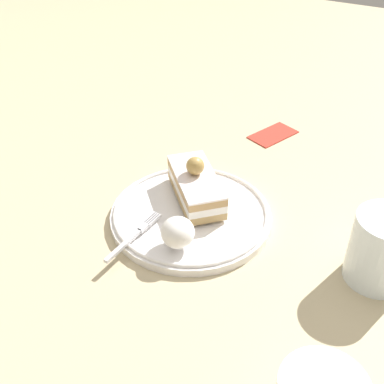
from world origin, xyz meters
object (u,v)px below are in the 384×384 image
(cake_slice, at_px, (196,185))
(whipped_cream_dollop, at_px, (178,232))
(fork, at_px, (135,235))
(folded_napkin, at_px, (273,134))
(dessert_plate, at_px, (192,213))
(drink_glass_far, at_px, (381,252))

(cake_slice, distance_m, whipped_cream_dollop, 0.11)
(fork, xyz_separation_m, folded_napkin, (0.06, 0.37, -0.02))
(dessert_plate, xyz_separation_m, cake_slice, (-0.01, 0.03, 0.03))
(drink_glass_far, distance_m, folded_napkin, 0.37)
(dessert_plate, bearing_deg, drink_glass_far, 1.36)
(cake_slice, height_order, whipped_cream_dollop, cake_slice)
(cake_slice, relative_size, whipped_cream_dollop, 2.94)
(cake_slice, bearing_deg, dessert_plate, -73.75)
(cake_slice, height_order, folded_napkin, cake_slice)
(fork, distance_m, drink_glass_far, 0.32)
(dessert_plate, distance_m, cake_slice, 0.04)
(cake_slice, relative_size, folded_napkin, 1.46)
(cake_slice, relative_size, drink_glass_far, 1.39)
(dessert_plate, height_order, folded_napkin, dessert_plate)
(dessert_plate, xyz_separation_m, drink_glass_far, (0.26, 0.01, 0.03))
(fork, relative_size, folded_napkin, 1.26)
(drink_glass_far, bearing_deg, cake_slice, 175.44)
(fork, bearing_deg, drink_glass_far, 17.64)
(fork, bearing_deg, folded_napkin, 80.76)
(dessert_plate, distance_m, whipped_cream_dollop, 0.08)
(dessert_plate, relative_size, folded_napkin, 2.60)
(fork, distance_m, folded_napkin, 0.38)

